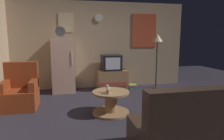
{
  "coord_description": "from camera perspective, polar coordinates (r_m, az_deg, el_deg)",
  "views": [
    {
      "loc": [
        -0.86,
        -3.5,
        1.46
      ],
      "look_at": [
        0.06,
        0.9,
        0.75
      ],
      "focal_mm": 32.08,
      "sensor_mm": 36.0,
      "label": 1
    }
  ],
  "objects": [
    {
      "name": "book_stack",
      "position": [
        5.91,
        5.88,
        -4.71
      ],
      "size": [
        0.21,
        0.17,
        0.13
      ],
      "color": "#387E3D",
      "rests_on": "ground_plane"
    },
    {
      "name": "armchair",
      "position": [
        4.67,
        -24.62,
        -5.78
      ],
      "size": [
        0.68,
        0.68,
        0.96
      ],
      "color": "maroon",
      "rests_on": "ground_plane"
    },
    {
      "name": "standing_lamp",
      "position": [
        5.97,
        12.78,
        7.78
      ],
      "size": [
        0.32,
        0.32,
        1.59
      ],
      "color": "#332D28",
      "rests_on": "ground_plane"
    },
    {
      "name": "crt_tv",
      "position": [
        5.73,
        -0.24,
        2.14
      ],
      "size": [
        0.54,
        0.51,
        0.44
      ],
      "color": "black",
      "rests_on": "tv_stand"
    },
    {
      "name": "coffee_table",
      "position": [
        3.97,
        -0.33,
        -9.2
      ],
      "size": [
        0.72,
        0.72,
        0.45
      ],
      "color": "#9E754C",
      "rests_on": "ground_plane"
    },
    {
      "name": "couch",
      "position": [
        2.89,
        23.99,
        -15.24
      ],
      "size": [
        1.7,
        0.8,
        0.92
      ],
      "color": "#38281E",
      "rests_on": "ground_plane"
    },
    {
      "name": "mug_ceramic_tan",
      "position": [
        3.71,
        -1.14,
        -6.19
      ],
      "size": [
        0.08,
        0.08,
        0.09
      ],
      "primitive_type": "cylinder",
      "color": "tan",
      "rests_on": "coffee_table"
    },
    {
      "name": "wall_with_art",
      "position": [
        6.02,
        -3.49,
        7.11
      ],
      "size": [
        5.2,
        0.12,
        2.52
      ],
      "color": "tan",
      "rests_on": "ground_plane"
    },
    {
      "name": "tv_stand",
      "position": [
        5.82,
        0.03,
        -2.74
      ],
      "size": [
        0.84,
        0.53,
        0.56
      ],
      "color": "#9E754C",
      "rests_on": "ground_plane"
    },
    {
      "name": "wine_glass",
      "position": [
        3.8,
        -1.31,
        -5.36
      ],
      "size": [
        0.05,
        0.05,
        0.15
      ],
      "primitive_type": "cylinder",
      "color": "silver",
      "rests_on": "coffee_table"
    },
    {
      "name": "mug_ceramic_white",
      "position": [
        3.82,
        -1.12,
        -5.74
      ],
      "size": [
        0.08,
        0.08,
        0.09
      ],
      "primitive_type": "cylinder",
      "color": "silver",
      "rests_on": "coffee_table"
    },
    {
      "name": "fridge",
      "position": [
        5.62,
        -13.63,
        1.51
      ],
      "size": [
        0.6,
        0.62,
        1.77
      ],
      "color": "beige",
      "rests_on": "ground_plane"
    },
    {
      "name": "ground_plane",
      "position": [
        3.89,
        1.91,
        -13.08
      ],
      "size": [
        12.0,
        12.0,
        0.0
      ],
      "primitive_type": "plane",
      "color": "#2D2833"
    }
  ]
}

